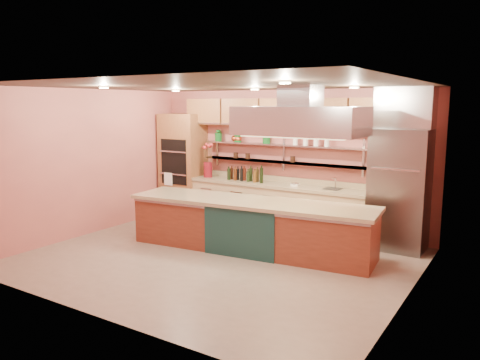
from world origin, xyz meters
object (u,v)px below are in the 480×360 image
Objects in this scene: flower_vase at (208,170)px; kitchen_scale at (295,184)px; refrigerator at (399,190)px; copper_kettle at (235,138)px; island at (250,225)px; green_canister at (267,139)px.

flower_vase is 2.10m from kitchen_scale.
refrigerator is 11.63× the size of copper_kettle.
kitchen_scale is at bearing -8.21° from copper_kettle.
island is 22.43× the size of green_canister.
flower_vase is 0.92m from copper_kettle.
refrigerator is 3.59m from copper_kettle.
refrigerator is 1.98m from kitchen_scale.
copper_kettle reaches higher than island.
refrigerator is at bearing -4.78° from green_canister.
flower_vase reaches higher than island.
flower_vase is at bearing 137.12° from island.
flower_vase is 1.86× the size of copper_kettle.
green_canister is (-0.62, 1.68, 1.37)m from island.
kitchen_scale is 0.77× the size of green_canister.
refrigerator reaches higher than kitchen_scale.
refrigerator is at bearing -3.75° from copper_kettle.
copper_kettle is (-3.51, 0.23, 0.74)m from refrigerator.
green_canister is at bearing 9.38° from flower_vase.
island is (-2.13, -1.45, -0.61)m from refrigerator.
kitchen_scale is at bearing -16.00° from green_canister.
green_canister is at bearing 175.22° from refrigerator.
flower_vase reaches higher than kitchen_scale.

